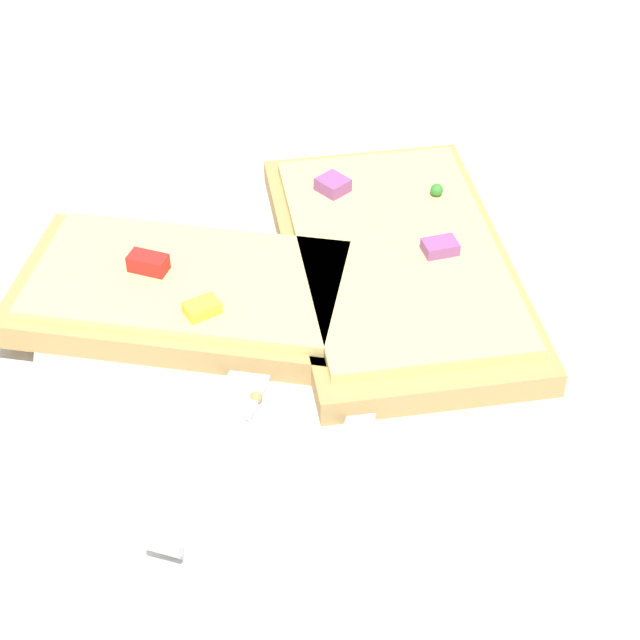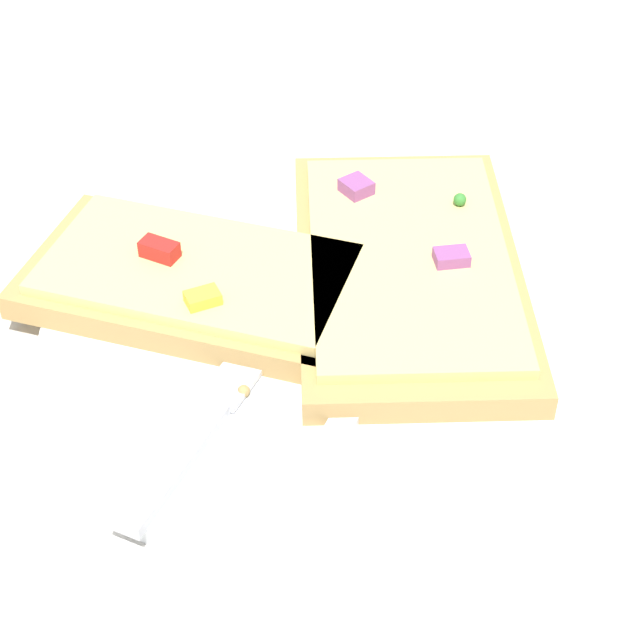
% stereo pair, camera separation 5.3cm
% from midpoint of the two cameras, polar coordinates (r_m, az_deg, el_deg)
% --- Properties ---
extents(ground_plane, '(4.00, 4.00, 0.00)m').
position_cam_midpoint_polar(ground_plane, '(0.55, 2.78, -1.86)').
color(ground_plane, beige).
extents(plate, '(0.28, 0.28, 0.01)m').
position_cam_midpoint_polar(plate, '(0.54, 2.80, -1.40)').
color(plate, white).
rests_on(plate, ground).
extents(fork, '(0.22, 0.10, 0.01)m').
position_cam_midpoint_polar(fork, '(0.53, 6.10, -2.10)').
color(fork, silver).
rests_on(fork, plate).
extents(knife, '(0.20, 0.10, 0.01)m').
position_cam_midpoint_polar(knife, '(0.50, -2.16, -4.08)').
color(knife, silver).
rests_on(knife, plate).
extents(pizza_slice_main, '(0.21, 0.13, 0.03)m').
position_cam_midpoint_polar(pizza_slice_main, '(0.57, 7.43, 2.63)').
color(pizza_slice_main, tan).
rests_on(pizza_slice_main, plate).
extents(pizza_slice_corner, '(0.14, 0.20, 0.03)m').
position_cam_midpoint_polar(pizza_slice_corner, '(0.56, -3.90, 2.01)').
color(pizza_slice_corner, tan).
rests_on(pizza_slice_corner, plate).
extents(crumb_scatter, '(0.06, 0.05, 0.01)m').
position_cam_midpoint_polar(crumb_scatter, '(0.53, 3.20, -0.76)').
color(crumb_scatter, tan).
rests_on(crumb_scatter, plate).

